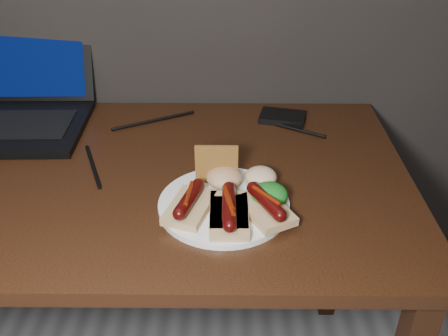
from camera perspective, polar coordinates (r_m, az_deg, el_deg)
desk at (r=1.16m, az=-15.32°, el=-4.12°), size 1.40×0.70×0.75m
laptop at (r=1.38m, az=-23.91°, el=6.95°), size 0.42×0.37×0.25m
hard_drive at (r=1.29m, az=6.71°, el=5.78°), size 0.13×0.10×0.02m
desk_cables at (r=1.22m, az=-14.87°, el=3.01°), size 1.08×0.36×0.01m
plate at (r=0.96m, az=-0.02°, el=-4.19°), size 0.26×0.26×0.01m
bread_sausage_left at (r=0.92m, az=-3.98°, el=-4.10°), size 0.10×0.13×0.04m
bread_sausage_center at (r=0.91m, az=0.55°, el=-4.61°), size 0.07×0.12×0.04m
bread_sausage_right at (r=0.92m, az=4.80°, el=-4.38°), size 0.12×0.13×0.04m
bread_sausage_extra at (r=0.90m, az=0.61°, el=-5.29°), size 0.07×0.12×0.04m
crispbread at (r=0.99m, az=-0.86°, el=0.40°), size 0.08×0.01×0.08m
salad_greens at (r=0.95m, az=5.22°, el=-3.03°), size 0.07×0.07×0.04m
salsa_mound at (r=0.99m, az=0.03°, el=-1.06°), size 0.07×0.07×0.04m
coleslaw_mound at (r=1.00m, az=4.23°, el=-1.00°), size 0.06×0.06×0.04m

